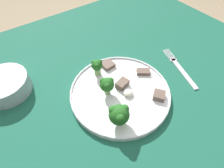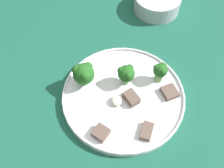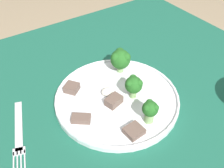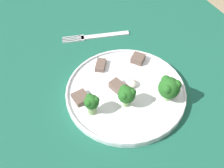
{
  "view_description": "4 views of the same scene",
  "coord_description": "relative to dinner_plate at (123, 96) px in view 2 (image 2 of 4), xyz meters",
  "views": [
    {
      "loc": [
        -0.25,
        -0.28,
        1.14
      ],
      "look_at": [
        -0.07,
        -0.03,
        0.76
      ],
      "focal_mm": 28.0,
      "sensor_mm": 36.0,
      "label": 1
    },
    {
      "loc": [
        0.23,
        -0.18,
        1.27
      ],
      "look_at": [
        -0.07,
        -0.07,
        0.78
      ],
      "focal_mm": 42.0,
      "sensor_mm": 36.0,
      "label": 2
    },
    {
      "loc": [
        0.19,
        0.3,
        1.16
      ],
      "look_at": [
        -0.05,
        -0.06,
        0.78
      ],
      "focal_mm": 42.0,
      "sensor_mm": 36.0,
      "label": 3
    },
    {
      "loc": [
        -0.45,
        0.2,
        1.32
      ],
      "look_at": [
        -0.04,
        -0.02,
        0.77
      ],
      "focal_mm": 50.0,
      "sensor_mm": 36.0,
      "label": 4
    }
  ],
  "objects": [
    {
      "name": "broccoli_floret_center_left",
      "position": [
        -0.06,
        -0.08,
        0.04
      ],
      "size": [
        0.05,
        0.05,
        0.06
      ],
      "color": "#7FA866",
      "rests_on": "dinner_plate"
    },
    {
      "name": "cream_bowl",
      "position": [
        -0.26,
        0.2,
        0.01
      ],
      "size": [
        0.14,
        0.14,
        0.05
      ],
      "color": "#B7BCC6",
      "rests_on": "table"
    },
    {
      "name": "broccoli_floret_back_left",
      "position": [
        -0.01,
        0.1,
        0.04
      ],
      "size": [
        0.03,
        0.03,
        0.05
      ],
      "color": "#7FA866",
      "rests_on": "dinner_plate"
    },
    {
      "name": "table",
      "position": [
        0.06,
        0.05,
        -0.11
      ],
      "size": [
        1.07,
        0.95,
        0.73
      ],
      "color": "#195642",
      "rests_on": "ground_plane"
    },
    {
      "name": "meat_slice_front_slice",
      "position": [
        0.08,
        -0.08,
        0.01
      ],
      "size": [
        0.04,
        0.04,
        0.02
      ],
      "color": "brown",
      "rests_on": "dinner_plate"
    },
    {
      "name": "meat_slice_middle_slice",
      "position": [
        0.02,
        0.01,
        0.01
      ],
      "size": [
        0.04,
        0.03,
        0.02
      ],
      "color": "brown",
      "rests_on": "dinner_plate"
    },
    {
      "name": "broccoli_floret_near_rim_left",
      "position": [
        -0.03,
        0.02,
        0.04
      ],
      "size": [
        0.04,
        0.04,
        0.06
      ],
      "color": "#7FA866",
      "rests_on": "dinner_plate"
    },
    {
      "name": "meat_slice_rear_slice",
      "position": [
        0.1,
        0.02,
        0.01
      ],
      "size": [
        0.05,
        0.04,
        0.01
      ],
      "color": "brown",
      "rests_on": "dinner_plate"
    },
    {
      "name": "dinner_plate",
      "position": [
        0.0,
        0.0,
        0.0
      ],
      "size": [
        0.29,
        0.29,
        0.02
      ],
      "color": "white",
      "rests_on": "table"
    },
    {
      "name": "meat_slice_edge_slice",
      "position": [
        0.03,
        0.1,
        0.01
      ],
      "size": [
        0.04,
        0.04,
        0.01
      ],
      "color": "brown",
      "rests_on": "dinner_plate"
    },
    {
      "name": "sauce_dollop",
      "position": [
        0.01,
        -0.02,
        0.01
      ],
      "size": [
        0.03,
        0.03,
        0.02
      ],
      "color": "silver",
      "rests_on": "dinner_plate"
    }
  ]
}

